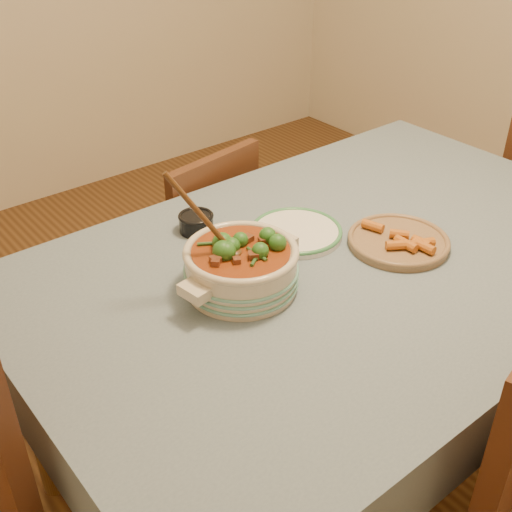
{
  "coord_description": "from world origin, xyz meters",
  "views": [
    {
      "loc": [
        -1.04,
        -0.93,
        1.64
      ],
      "look_at": [
        -0.27,
        0.03,
        0.85
      ],
      "focal_mm": 45.0,
      "sensor_mm": 36.0,
      "label": 1
    }
  ],
  "objects_px": {
    "white_plate": "(296,232)",
    "fried_plate": "(399,240)",
    "dining_table": "(344,284)",
    "stew_casserole": "(241,264)",
    "condiment_bowl": "(196,222)",
    "chair_far": "(198,242)"
  },
  "relations": [
    {
      "from": "dining_table",
      "to": "chair_far",
      "type": "distance_m",
      "value": 0.72
    },
    {
      "from": "dining_table",
      "to": "white_plate",
      "type": "height_order",
      "value": "white_plate"
    },
    {
      "from": "white_plate",
      "to": "condiment_bowl",
      "type": "bearing_deg",
      "value": 136.14
    },
    {
      "from": "white_plate",
      "to": "fried_plate",
      "type": "bearing_deg",
      "value": -49.84
    },
    {
      "from": "fried_plate",
      "to": "dining_table",
      "type": "bearing_deg",
      "value": 159.3
    },
    {
      "from": "dining_table",
      "to": "condiment_bowl",
      "type": "relative_size",
      "value": 14.0
    },
    {
      "from": "condiment_bowl",
      "to": "chair_far",
      "type": "height_order",
      "value": "chair_far"
    },
    {
      "from": "stew_casserole",
      "to": "fried_plate",
      "type": "relative_size",
      "value": 1.14
    },
    {
      "from": "stew_casserole",
      "to": "white_plate",
      "type": "relative_size",
      "value": 1.25
    },
    {
      "from": "dining_table",
      "to": "chair_far",
      "type": "relative_size",
      "value": 2.06
    },
    {
      "from": "chair_far",
      "to": "stew_casserole",
      "type": "bearing_deg",
      "value": 56.12
    },
    {
      "from": "stew_casserole",
      "to": "white_plate",
      "type": "height_order",
      "value": "stew_casserole"
    },
    {
      "from": "stew_casserole",
      "to": "chair_far",
      "type": "distance_m",
      "value": 0.79
    },
    {
      "from": "condiment_bowl",
      "to": "fried_plate",
      "type": "bearing_deg",
      "value": -46.84
    },
    {
      "from": "white_plate",
      "to": "chair_far",
      "type": "height_order",
      "value": "chair_far"
    },
    {
      "from": "stew_casserole",
      "to": "condiment_bowl",
      "type": "bearing_deg",
      "value": 76.61
    },
    {
      "from": "condiment_bowl",
      "to": "chair_far",
      "type": "xyz_separation_m",
      "value": [
        0.23,
        0.35,
        -0.32
      ]
    },
    {
      "from": "fried_plate",
      "to": "chair_far",
      "type": "bearing_deg",
      "value": 100.55
    },
    {
      "from": "condiment_bowl",
      "to": "chair_far",
      "type": "relative_size",
      "value": 0.15
    },
    {
      "from": "stew_casserole",
      "to": "fried_plate",
      "type": "distance_m",
      "value": 0.45
    },
    {
      "from": "white_plate",
      "to": "condiment_bowl",
      "type": "height_order",
      "value": "condiment_bowl"
    },
    {
      "from": "chair_far",
      "to": "dining_table",
      "type": "bearing_deg",
      "value": 81.2
    }
  ]
}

